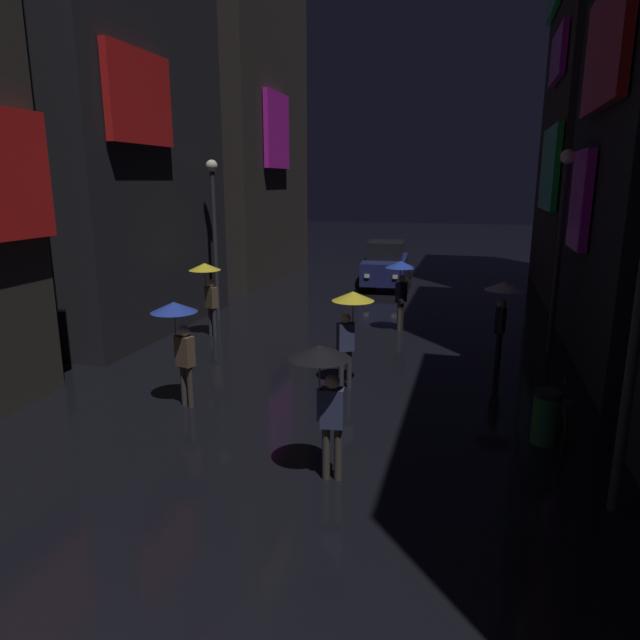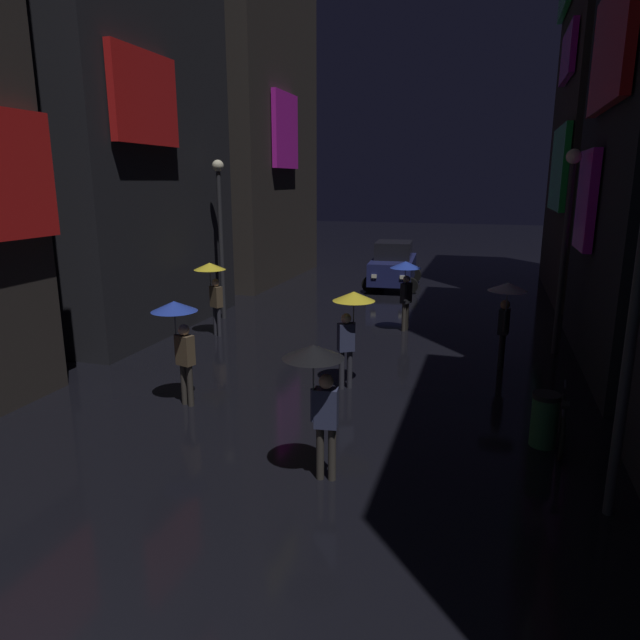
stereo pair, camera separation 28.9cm
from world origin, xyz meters
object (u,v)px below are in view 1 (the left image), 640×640
(pedestrian_foreground_left_black, at_px, (324,375))
(pedestrian_near_crossing_clear, at_px, (503,300))
(pedestrian_midstreet_left_blue, at_px, (178,325))
(streetlamp_left_far, at_px, (214,220))
(trash_bin, at_px, (546,417))
(pedestrian_far_right_yellow, at_px, (351,313))
(streetlamp_right_far, at_px, (561,228))
(pedestrian_midstreet_centre_blue, at_px, (401,276))
(bicycle_parked_at_storefront, at_px, (563,421))
(car_distant, at_px, (385,265))
(pedestrian_foreground_right_yellow, at_px, (207,279))

(pedestrian_foreground_left_black, xyz_separation_m, pedestrian_near_crossing_clear, (2.69, 6.19, 0.00))
(pedestrian_midstreet_left_blue, height_order, streetlamp_left_far, streetlamp_left_far)
(pedestrian_near_crossing_clear, relative_size, trash_bin, 2.28)
(pedestrian_far_right_yellow, height_order, streetlamp_right_far, streetlamp_right_far)
(trash_bin, bearing_deg, pedestrian_midstreet_centre_blue, 116.34)
(pedestrian_foreground_left_black, height_order, streetlamp_right_far, streetlamp_right_far)
(streetlamp_left_far, xyz_separation_m, trash_bin, (9.30, -6.85, -2.71))
(bicycle_parked_at_storefront, bearing_deg, pedestrian_near_crossing_clear, 103.50)
(car_distant, bearing_deg, pedestrian_foreground_left_black, -84.27)
(pedestrian_midstreet_left_blue, relative_size, pedestrian_far_right_yellow, 1.00)
(trash_bin, bearing_deg, car_distant, 109.41)
(pedestrian_near_crossing_clear, relative_size, streetlamp_right_far, 0.41)
(pedestrian_midstreet_centre_blue, relative_size, trash_bin, 2.28)
(pedestrian_foreground_left_black, relative_size, pedestrian_near_crossing_clear, 1.00)
(pedestrian_foreground_right_yellow, bearing_deg, pedestrian_foreground_left_black, -53.07)
(pedestrian_midstreet_left_blue, distance_m, pedestrian_foreground_right_yellow, 5.33)
(pedestrian_foreground_left_black, xyz_separation_m, car_distant, (-1.64, 16.30, -0.74))
(pedestrian_midstreet_centre_blue, bearing_deg, bicycle_parked_at_storefront, -61.37)
(pedestrian_far_right_yellow, bearing_deg, pedestrian_foreground_left_black, -83.24)
(pedestrian_near_crossing_clear, bearing_deg, streetlamp_right_far, 53.37)
(pedestrian_foreground_left_black, distance_m, pedestrian_midstreet_centre_blue, 9.07)
(pedestrian_midstreet_left_blue, height_order, pedestrian_midstreet_centre_blue, same)
(pedestrian_midstreet_centre_blue, bearing_deg, car_distant, 102.23)
(pedestrian_midstreet_left_blue, relative_size, streetlamp_left_far, 0.42)
(pedestrian_near_crossing_clear, height_order, pedestrian_far_right_yellow, same)
(pedestrian_far_right_yellow, distance_m, pedestrian_midstreet_centre_blue, 5.09)
(pedestrian_midstreet_centre_blue, bearing_deg, pedestrian_near_crossing_clear, -46.16)
(bicycle_parked_at_storefront, bearing_deg, pedestrian_far_right_yellow, 157.48)
(pedestrian_foreground_left_black, distance_m, bicycle_parked_at_storefront, 4.48)
(pedestrian_far_right_yellow, relative_size, streetlamp_left_far, 0.42)
(pedestrian_foreground_left_black, distance_m, trash_bin, 4.17)
(streetlamp_left_far, distance_m, trash_bin, 11.86)
(pedestrian_midstreet_centre_blue, distance_m, trash_bin, 7.76)
(pedestrian_midstreet_left_blue, xyz_separation_m, car_distant, (1.85, 14.23, -0.74))
(streetlamp_left_far, bearing_deg, pedestrian_midstreet_centre_blue, 0.20)
(streetlamp_right_far, xyz_separation_m, trash_bin, (-0.70, -5.79, -2.77))
(pedestrian_midstreet_left_blue, bearing_deg, car_distant, 82.61)
(streetlamp_left_far, relative_size, streetlamp_right_far, 0.98)
(pedestrian_midstreet_left_blue, relative_size, pedestrian_midstreet_centre_blue, 1.00)
(car_distant, distance_m, streetlamp_left_far, 8.74)
(pedestrian_far_right_yellow, relative_size, streetlamp_right_far, 0.41)
(pedestrian_near_crossing_clear, bearing_deg, pedestrian_far_right_yellow, -145.25)
(pedestrian_midstreet_left_blue, bearing_deg, pedestrian_foreground_left_black, -30.77)
(pedestrian_near_crossing_clear, bearing_deg, pedestrian_midstreet_centre_blue, 133.84)
(pedestrian_foreground_right_yellow, height_order, pedestrian_midstreet_centre_blue, same)
(pedestrian_near_crossing_clear, relative_size, pedestrian_far_right_yellow, 1.00)
(car_distant, xyz_separation_m, streetlamp_left_far, (-4.33, -7.25, 2.25))
(pedestrian_foreground_right_yellow, height_order, car_distant, pedestrian_foreground_right_yellow)
(pedestrian_near_crossing_clear, bearing_deg, car_distant, 113.19)
(pedestrian_midstreet_centre_blue, relative_size, streetlamp_left_far, 0.42)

